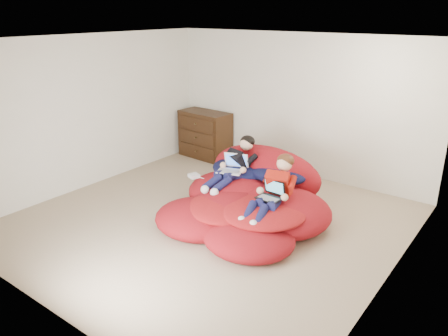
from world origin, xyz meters
TOP-DOWN VIEW (x-y plane):
  - room_shell at (0.00, 0.00)m, footprint 5.10×5.10m
  - dresser at (-1.87, 2.22)m, footprint 1.07×0.62m
  - beanbag_pile at (0.36, 0.51)m, footprint 2.39×2.50m
  - cream_pillow at (-0.24, 1.40)m, footprint 0.39×0.25m
  - older_boy at (-0.05, 0.74)m, footprint 0.40×1.13m
  - younger_boy at (0.87, 0.33)m, footprint 0.39×1.08m
  - laptop_white at (-0.05, 0.66)m, footprint 0.43×0.45m
  - laptop_black at (0.87, 0.26)m, footprint 0.33×0.30m
  - power_adapter at (-0.62, 0.42)m, footprint 0.19×0.19m

SIDE VIEW (x-z plane):
  - room_shell at x=0.00m, z-range -1.17..1.60m
  - beanbag_pile at x=0.36m, z-range -0.19..0.70m
  - power_adapter at x=-0.62m, z-range 0.39..0.45m
  - dresser at x=-1.87m, z-range 0.00..0.94m
  - laptop_black at x=0.87m, z-range 0.45..0.68m
  - cream_pillow at x=-0.24m, z-range 0.50..0.74m
  - laptop_white at x=-0.05m, z-range 0.50..0.76m
  - younger_boy at x=0.87m, z-range 0.27..0.99m
  - older_boy at x=-0.05m, z-range 0.33..1.00m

